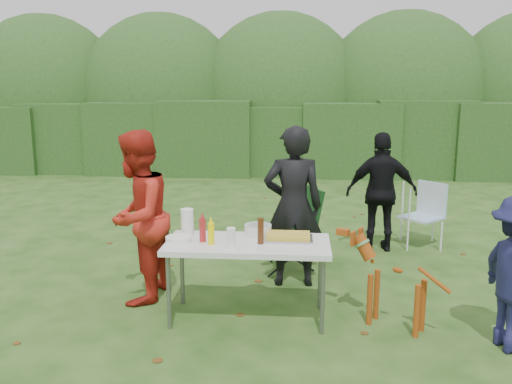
# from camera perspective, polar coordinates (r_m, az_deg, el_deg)

# --- Properties ---
(ground) EXTENTS (80.00, 80.00, 0.00)m
(ground) POSITION_cam_1_polar(r_m,az_deg,el_deg) (5.39, -1.50, -12.32)
(ground) COLOR #1E4211
(hedge_row) EXTENTS (22.00, 1.40, 1.70)m
(hedge_row) POSITION_cam_1_polar(r_m,az_deg,el_deg) (12.98, 2.26, 5.62)
(hedge_row) COLOR #23471C
(hedge_row) RESTS_ON ground
(shrub_backdrop) EXTENTS (20.00, 2.60, 3.20)m
(shrub_backdrop) POSITION_cam_1_polar(r_m,az_deg,el_deg) (14.52, 2.56, 9.21)
(shrub_backdrop) COLOR #3D6628
(shrub_backdrop) RESTS_ON ground
(folding_table) EXTENTS (1.50, 0.70, 0.74)m
(folding_table) POSITION_cam_1_polar(r_m,az_deg,el_deg) (4.99, -0.88, -5.88)
(folding_table) COLOR silver
(folding_table) RESTS_ON ground
(person_cook) EXTENTS (0.67, 0.48, 1.74)m
(person_cook) POSITION_cam_1_polar(r_m,az_deg,el_deg) (5.80, 3.93, -1.56)
(person_cook) COLOR black
(person_cook) RESTS_ON ground
(person_red_jacket) EXTENTS (0.76, 0.92, 1.72)m
(person_red_jacket) POSITION_cam_1_polar(r_m,az_deg,el_deg) (5.50, -12.37, -2.59)
(person_red_jacket) COLOR red
(person_red_jacket) RESTS_ON ground
(person_black_puffy) EXTENTS (0.92, 0.40, 1.56)m
(person_black_puffy) POSITION_cam_1_polar(r_m,az_deg,el_deg) (7.19, 13.09, -0.02)
(person_black_puffy) COLOR black
(person_black_puffy) RESTS_ON ground
(dog) EXTENTS (0.93, 0.75, 0.83)m
(dog) POSITION_cam_1_polar(r_m,az_deg,el_deg) (5.04, 14.61, -9.36)
(dog) COLOR #8F3D10
(dog) RESTS_ON ground
(camping_chair) EXTENTS (0.80, 0.80, 0.97)m
(camping_chair) POSITION_cam_1_polar(r_m,az_deg,el_deg) (6.43, 3.82, -3.81)
(camping_chair) COLOR #133916
(camping_chair) RESTS_ON ground
(lawn_chair) EXTENTS (0.72, 0.72, 0.86)m
(lawn_chair) POSITION_cam_1_polar(r_m,az_deg,el_deg) (7.60, 17.04, -2.30)
(lawn_chair) COLOR teal
(lawn_chair) RESTS_ON ground
(food_tray) EXTENTS (0.45, 0.30, 0.02)m
(food_tray) POSITION_cam_1_polar(r_m,az_deg,el_deg) (5.05, 3.41, -4.92)
(food_tray) COLOR #B7B7BA
(food_tray) RESTS_ON folding_table
(focaccia_bread) EXTENTS (0.40, 0.26, 0.04)m
(focaccia_bread) POSITION_cam_1_polar(r_m,az_deg,el_deg) (5.05, 3.41, -4.61)
(focaccia_bread) COLOR gold
(focaccia_bread) RESTS_ON food_tray
(mustard_bottle) EXTENTS (0.06, 0.06, 0.20)m
(mustard_bottle) POSITION_cam_1_polar(r_m,az_deg,el_deg) (4.90, -4.74, -4.38)
(mustard_bottle) COLOR #FFEB02
(mustard_bottle) RESTS_ON folding_table
(ketchup_bottle) EXTENTS (0.06, 0.06, 0.22)m
(ketchup_bottle) POSITION_cam_1_polar(r_m,az_deg,el_deg) (4.98, -5.64, -4.00)
(ketchup_bottle) COLOR #A52023
(ketchup_bottle) RESTS_ON folding_table
(beer_bottle) EXTENTS (0.06, 0.06, 0.24)m
(beer_bottle) POSITION_cam_1_polar(r_m,az_deg,el_deg) (4.89, 0.49, -4.12)
(beer_bottle) COLOR #47230F
(beer_bottle) RESTS_ON folding_table
(paper_towel_roll) EXTENTS (0.12, 0.12, 0.26)m
(paper_towel_roll) POSITION_cam_1_polar(r_m,az_deg,el_deg) (5.19, -7.25, -3.18)
(paper_towel_roll) COLOR white
(paper_towel_roll) RESTS_ON folding_table
(cup_stack) EXTENTS (0.08, 0.08, 0.18)m
(cup_stack) POSITION_cam_1_polar(r_m,az_deg,el_deg) (4.79, -2.65, -4.84)
(cup_stack) COLOR white
(cup_stack) RESTS_ON folding_table
(pasta_bowl) EXTENTS (0.26, 0.26, 0.10)m
(pasta_bowl) POSITION_cam_1_polar(r_m,az_deg,el_deg) (5.19, 0.20, -3.99)
(pasta_bowl) COLOR silver
(pasta_bowl) RESTS_ON folding_table
(plate_stack) EXTENTS (0.24, 0.24, 0.05)m
(plate_stack) POSITION_cam_1_polar(r_m,az_deg,el_deg) (5.02, -8.13, -4.93)
(plate_stack) COLOR white
(plate_stack) RESTS_ON folding_table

